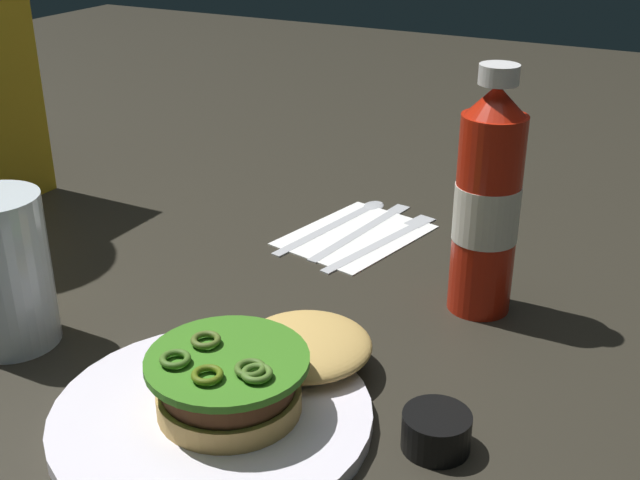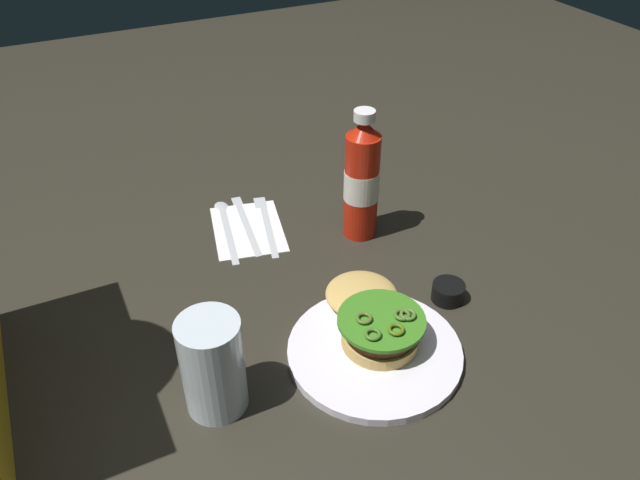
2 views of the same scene
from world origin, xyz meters
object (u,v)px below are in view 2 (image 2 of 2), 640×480
burger_sandwich (373,316)px  dinner_plate (372,352)px  ketchup_bottle (362,180)px  spoon_utensil (225,221)px  fork_utensil (266,219)px  napkin (248,229)px  condiment_cup (448,292)px  water_glass (213,365)px  butter_knife (245,220)px

burger_sandwich → dinner_plate: bearing=149.0°
burger_sandwich → ketchup_bottle: bearing=-24.7°
spoon_utensil → fork_utensil: bearing=-111.2°
burger_sandwich → napkin: (0.33, 0.07, -0.03)m
burger_sandwich → condiment_cup: (0.01, -0.14, -0.02)m
water_glass → butter_knife: size_ratio=0.71×
ketchup_bottle → napkin: 0.23m
butter_knife → spoon_utensil: 0.04m
napkin → fork_utensil: 0.04m
dinner_plate → spoon_utensil: size_ratio=1.21×
fork_utensil → ketchup_bottle: bearing=-128.1°
ketchup_bottle → napkin: ketchup_bottle is taller
dinner_plate → fork_utensil: dinner_plate is taller
burger_sandwich → water_glass: (-0.02, 0.24, 0.04)m
water_glass → burger_sandwich: bearing=-84.8°
ketchup_bottle → spoon_utensil: 0.27m
dinner_plate → spoon_utensil: (0.40, 0.08, -0.00)m
water_glass → spoon_utensil: size_ratio=0.69×
fork_utensil → spoon_utensil: 0.07m
butter_knife → dinner_plate: bearing=-173.6°
dinner_plate → ketchup_bottle: ketchup_bottle is taller
burger_sandwich → spoon_utensil: bearing=15.4°
ketchup_bottle → water_glass: (-0.25, 0.35, -0.04)m
burger_sandwich → spoon_utensil: burger_sandwich is taller
water_glass → ketchup_bottle: bearing=-54.2°
fork_utensil → spoon_utensil: (0.03, 0.07, 0.00)m
condiment_cup → fork_utensil: size_ratio=0.26×
spoon_utensil → butter_knife: bearing=-110.9°
fork_utensil → butter_knife: (0.01, 0.04, 0.00)m
ketchup_bottle → fork_utensil: 0.20m
ketchup_bottle → napkin: bearing=61.5°
burger_sandwich → condiment_cup: 0.14m
spoon_utensil → napkin: bearing=-142.0°
ketchup_bottle → condiment_cup: size_ratio=4.63×
dinner_plate → fork_utensil: size_ratio=1.26×
condiment_cup → burger_sandwich: bearing=95.2°
condiment_cup → napkin: 0.38m
burger_sandwich → spoon_utensil: (0.36, 0.10, -0.03)m
burger_sandwich → butter_knife: burger_sandwich is taller
butter_knife → condiment_cup: bearing=-148.2°
napkin → butter_knife: (0.03, -0.00, 0.00)m
ketchup_bottle → butter_knife: bearing=55.0°
water_glass → fork_utensil: water_glass is taller
burger_sandwich → ketchup_bottle: size_ratio=0.87×
ketchup_bottle → condiment_cup: bearing=-170.4°
napkin → butter_knife: size_ratio=0.84×
napkin → butter_knife: bearing=-8.1°
napkin → spoon_utensil: bearing=38.0°
water_glass → condiment_cup: (0.03, -0.39, -0.06)m
condiment_cup → dinner_plate: bearing=107.4°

